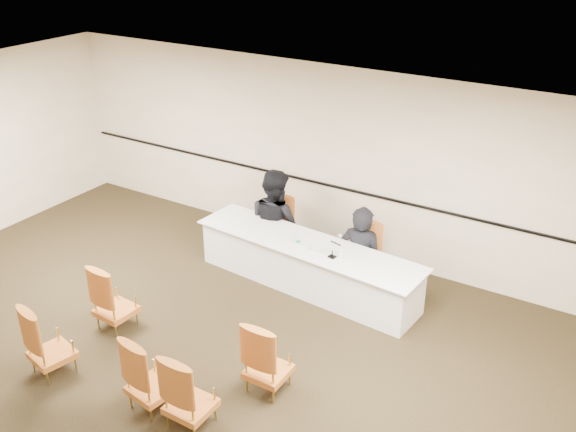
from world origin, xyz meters
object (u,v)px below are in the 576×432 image
(panelist_main, at_px, (360,262))
(aud_chair_back_right, at_px, (190,390))
(panelist_second_chair, at_px, (275,226))
(aud_chair_front_left, at_px, (114,296))
(water_bottle, at_px, (298,238))
(aud_chair_back_mid, at_px, (151,372))
(panelist_main_chair, at_px, (361,255))
(aud_chair_front_right, at_px, (268,356))
(microphone, at_px, (332,248))
(aud_chair_back_left, at_px, (50,339))
(panel_table, at_px, (307,265))
(coffee_cup, at_px, (341,254))
(panelist_second, at_px, (275,225))
(drinking_glass, at_px, (314,248))

(panelist_main, xyz_separation_m, aud_chair_back_right, (-0.27, -3.58, 0.13))
(panelist_second_chair, bearing_deg, aud_chair_front_left, -99.29)
(water_bottle, xyz_separation_m, aud_chair_back_right, (0.45, -3.00, -0.34))
(aud_chair_back_mid, bearing_deg, panelist_main_chair, 85.97)
(panelist_second_chair, bearing_deg, aud_chair_back_right, -66.07)
(water_bottle, distance_m, aud_chair_front_right, 2.28)
(aud_chair_front_left, xyz_separation_m, aud_chair_back_right, (2.00, -0.89, 0.00))
(panelist_second_chair, bearing_deg, aud_chair_front_right, -54.19)
(microphone, distance_m, aud_chair_back_left, 3.78)
(panel_table, height_order, panelist_main_chair, panelist_main_chair)
(coffee_cup, relative_size, aud_chair_back_left, 0.13)
(water_bottle, height_order, coffee_cup, water_bottle)
(aud_chair_back_mid, bearing_deg, panelist_second_chair, 110.26)
(microphone, relative_size, aud_chair_front_left, 0.33)
(panelist_main_chair, xyz_separation_m, panelist_second_chair, (-1.57, 0.13, 0.00))
(coffee_cup, height_order, aud_chair_back_left, aud_chair_back_left)
(coffee_cup, bearing_deg, water_bottle, 178.23)
(panel_table, height_order, aud_chair_back_right, aud_chair_back_right)
(panelist_main, relative_size, panelist_second_chair, 1.90)
(panelist_second, height_order, microphone, panelist_second)
(panelist_main, xyz_separation_m, coffee_cup, (-0.02, -0.60, 0.43))
(panelist_main, relative_size, aud_chair_front_right, 1.90)
(water_bottle, bearing_deg, panelist_main_chair, 38.83)
(panelist_main, height_order, water_bottle, panelist_main)
(drinking_glass, xyz_separation_m, aud_chair_back_right, (0.16, -2.94, -0.29))
(drinking_glass, distance_m, coffee_cup, 0.41)
(water_bottle, height_order, aud_chair_front_right, aud_chair_front_right)
(aud_chair_front_left, relative_size, aud_chair_back_right, 1.00)
(aud_chair_front_left, xyz_separation_m, aud_chair_back_mid, (1.45, -0.89, 0.00))
(microphone, bearing_deg, aud_chair_front_left, -127.68)
(panel_table, xyz_separation_m, aud_chair_back_mid, (-0.19, -3.10, 0.12))
(panelist_main, xyz_separation_m, aud_chair_back_left, (-2.25, -3.76, 0.13))
(drinking_glass, bearing_deg, panel_table, 140.93)
(aud_chair_front_left, height_order, aud_chair_front_right, same)
(panelist_second_chair, bearing_deg, coffee_cup, -20.63)
(panel_table, height_order, panelist_main, panelist_main)
(panel_table, height_order, drinking_glass, drinking_glass)
(aud_chair_back_left, relative_size, aud_chair_back_right, 1.00)
(panelist_main_chair, distance_m, drinking_glass, 0.83)
(panel_table, height_order, aud_chair_front_right, aud_chair_front_right)
(coffee_cup, xyz_separation_m, aud_chair_front_right, (0.15, -2.07, -0.30))
(panelist_main_chair, relative_size, water_bottle, 4.57)
(water_bottle, relative_size, aud_chair_front_left, 0.22)
(drinking_glass, height_order, aud_chair_back_mid, aud_chair_back_mid)
(panelist_second_chair, relative_size, aud_chair_back_right, 1.00)
(panelist_main, bearing_deg, panelist_main_chair, 180.00)
(drinking_glass, bearing_deg, panelist_second_chair, 145.94)
(panel_table, bearing_deg, water_bottle, -132.84)
(water_bottle, relative_size, drinking_glass, 2.08)
(panelist_main, height_order, aud_chair_back_left, panelist_main)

